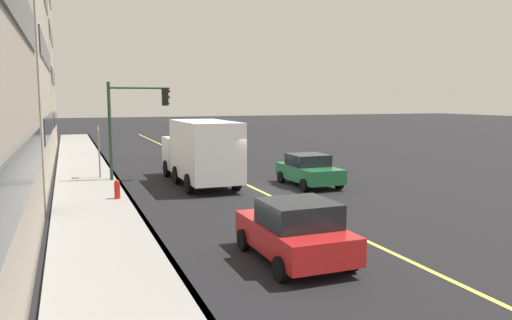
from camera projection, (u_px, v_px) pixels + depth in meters
ground at (258, 190)px, 22.76m from camera, size 200.00×200.00×0.00m
sidewalk_slab at (93, 200)px, 20.10m from camera, size 80.00×3.08×0.15m
curb_edge at (129, 198)px, 20.63m from camera, size 80.00×0.16×0.15m
lane_stripe_center at (258, 190)px, 22.76m from camera, size 80.00×0.16×0.01m
car_red at (295, 231)px, 12.71m from camera, size 3.87×2.09×1.64m
car_green at (309, 170)px, 23.87m from camera, size 3.91×2.05×1.55m
truck_white at (201, 151)px, 24.16m from camera, size 7.63×2.52×3.19m
traffic_light_mast at (134, 114)px, 24.80m from camera, size 0.28×3.16×5.10m
street_sign_post at (99, 148)px, 25.34m from camera, size 0.60×0.08×2.92m
fire_hydrant at (117, 191)px, 20.06m from camera, size 0.24×0.24×0.94m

